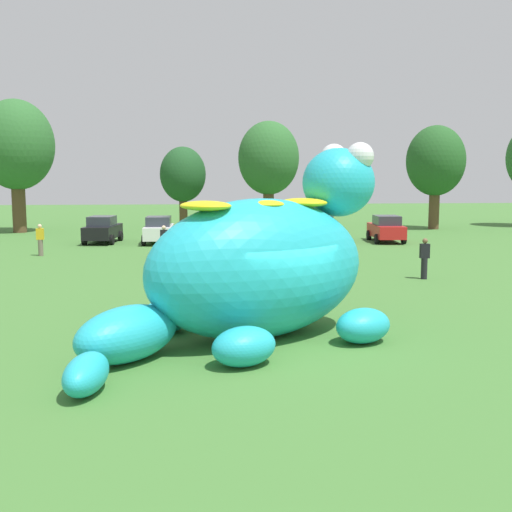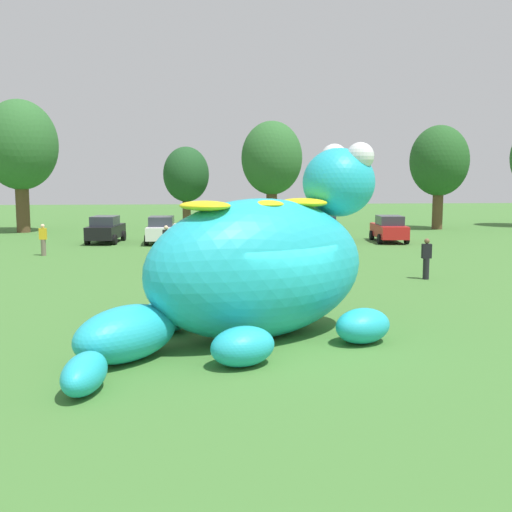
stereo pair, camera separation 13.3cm
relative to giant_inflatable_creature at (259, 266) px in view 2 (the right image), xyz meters
The scene contains 17 objects.
ground_plane 2.23m from the giant_inflatable_creature, 47.21° to the right, with size 160.00×160.00×0.00m, color #427533.
giant_inflatable_creature is the anchor object (origin of this frame).
car_black 25.74m from the giant_inflatable_creature, 107.40° to the left, with size 2.23×4.24×1.72m.
car_white 24.29m from the giant_inflatable_creature, 99.67° to the left, with size 1.99×4.12×1.72m.
car_orange 24.62m from the giant_inflatable_creature, 91.59° to the left, with size 1.97×4.12×1.72m.
car_green 25.09m from the giant_inflatable_creature, 83.38° to the left, with size 2.50×4.35×1.72m.
car_blue 25.36m from the giant_inflatable_creature, 75.31° to the left, with size 2.23×4.24×1.72m.
car_red 25.75m from the giant_inflatable_creature, 65.71° to the left, with size 2.15×4.21×1.72m.
tree_left 36.29m from the giant_inflatable_creature, 114.74° to the left, with size 5.60×5.60×9.94m.
tree_mid_left 35.99m from the giant_inflatable_creature, 94.44° to the left, with size 3.74×3.74×6.64m.
tree_centre_left 34.20m from the giant_inflatable_creature, 83.17° to the left, with size 4.83×4.83×8.57m.
tree_centre 37.28m from the giant_inflatable_creature, 62.12° to the left, with size 4.65×4.65×8.26m.
spectator_near_inflatable 13.01m from the giant_inflatable_creature, 72.67° to the left, with size 0.38×0.26×1.71m.
spectator_mid_field 5.97m from the giant_inflatable_creature, 70.92° to the left, with size 0.38×0.26×1.71m.
spectator_by_cars 17.00m from the giant_inflatable_creature, 101.49° to the left, with size 0.38×0.26×1.71m.
spectator_wandering 20.76m from the giant_inflatable_creature, 118.96° to the left, with size 0.38×0.26×1.71m.
spectator_far_side 11.80m from the giant_inflatable_creature, 48.63° to the left, with size 0.38×0.26×1.71m.
Camera 2 is at (-2.25, -15.48, 4.28)m, focal length 44.12 mm.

